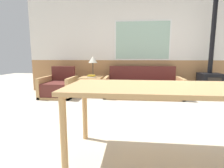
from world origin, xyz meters
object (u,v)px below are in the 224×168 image
Objects in this scene: armchair at (59,88)px; table_lamp at (93,60)px; couch at (142,88)px; dining_table at (166,93)px; wood_stove at (210,77)px; side_table at (91,80)px.

table_lamp reaches higher than armchair.
table_lamp is at bearing 176.04° from couch.
table_lamp is (0.85, 0.32, 0.71)m from armchair.
wood_stove reaches higher than dining_table.
armchair is 3.93m from wood_stove.
side_table is at bearing 4.45° from armchair.
armchair is at bearing -159.44° from table_lamp.
table_lamp is at bearing 10.25° from armchair.
dining_table is 3.42m from wood_stove.
wood_stove is at bearing 0.20° from table_lamp.
armchair is 3.48m from dining_table.
couch is 1.38m from side_table.
dining_table is (2.22, -2.64, 0.45)m from armchair.
wood_stove is (3.05, 0.01, -0.42)m from table_lamp.
dining_table is 0.79× the size of wood_stove.
armchair is 1.50× the size of table_lamp.
couch is 1.01× the size of dining_table.
wood_stove is (3.90, 0.33, 0.29)m from armchair.
wood_stove is at bearing 60.41° from dining_table.
couch is 0.80× the size of wood_stove.
couch is at bearing 90.66° from dining_table.
side_table is 1.05× the size of table_lamp.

